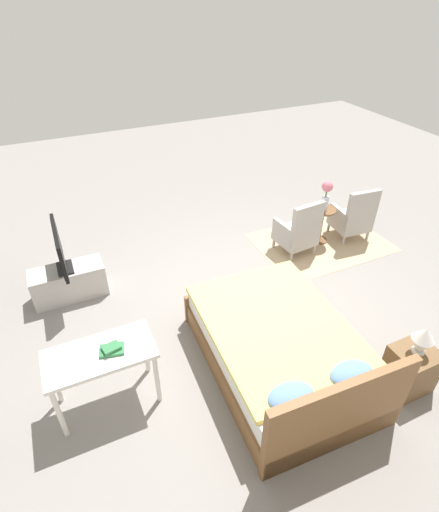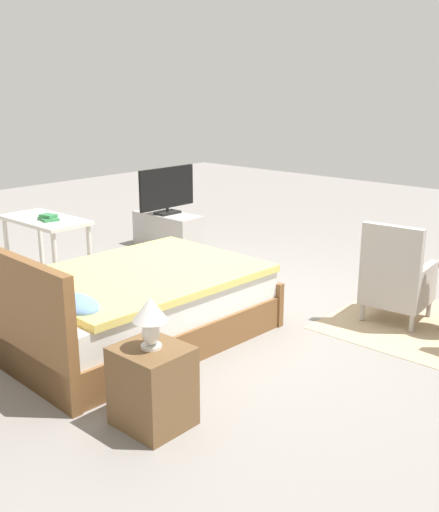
{
  "view_description": "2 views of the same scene",
  "coord_description": "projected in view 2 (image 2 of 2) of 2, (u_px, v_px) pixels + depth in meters",
  "views": [
    {
      "loc": [
        2.03,
        3.58,
        3.66
      ],
      "look_at": [
        0.33,
        -0.14,
        0.76
      ],
      "focal_mm": 28.0,
      "sensor_mm": 36.0,
      "label": 1
    },
    {
      "loc": [
        -3.51,
        4.16,
        2.09
      ],
      "look_at": [
        0.02,
        0.23,
        0.57
      ],
      "focal_mm": 42.0,
      "sensor_mm": 36.0,
      "label": 2
    }
  ],
  "objects": [
    {
      "name": "ground_plane",
      "position": [
        237.0,
        308.0,
        5.8
      ],
      "size": [
        16.0,
        16.0,
        0.0
      ],
      "primitive_type": "plane",
      "color": "gray"
    },
    {
      "name": "bed",
      "position": [
        130.0,
        306.0,
        5.01
      ],
      "size": [
        1.58,
        2.24,
        0.96
      ],
      "color": "brown",
      "rests_on": "ground_plane"
    },
    {
      "name": "armchair_by_window_right",
      "position": [
        396.0,
        281.0,
        5.39
      ],
      "size": [
        0.59,
        0.59,
        0.92
      ],
      "color": "#ADA8A3",
      "rests_on": "floor_rug"
    },
    {
      "name": "nightstand",
      "position": [
        153.0,
        386.0,
        3.76
      ],
      "size": [
        0.44,
        0.41,
        0.53
      ],
      "color": "brown",
      "rests_on": "ground_plane"
    },
    {
      "name": "table_lamp",
      "position": [
        150.0,
        315.0,
        3.63
      ],
      "size": [
        0.22,
        0.22,
        0.33
      ],
      "color": "silver",
      "rests_on": "nightstand"
    },
    {
      "name": "tv_stand",
      "position": [
        168.0,
        231.0,
        7.92
      ],
      "size": [
        0.96,
        0.4,
        0.46
      ],
      "color": "#B7B2AD",
      "rests_on": "ground_plane"
    },
    {
      "name": "tv_flatscreen",
      "position": [
        167.0,
        190.0,
        7.77
      ],
      "size": [
        0.2,
        0.91,
        0.61
      ],
      "color": "black",
      "rests_on": "tv_stand"
    },
    {
      "name": "vanity_desk",
      "position": [
        45.0,
        228.0,
        6.36
      ],
      "size": [
        1.04,
        0.52,
        0.73
      ],
      "color": "silver",
      "rests_on": "ground_plane"
    },
    {
      "name": "book_stack",
      "position": [
        48.0,
        218.0,
        6.23
      ],
      "size": [
        0.26,
        0.2,
        0.06
      ],
      "color": "#337A47",
      "rests_on": "vanity_desk"
    }
  ]
}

